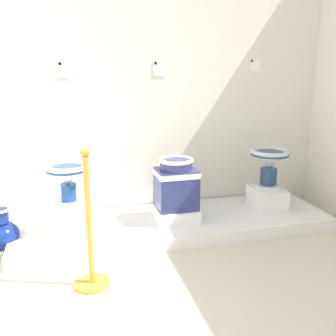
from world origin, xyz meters
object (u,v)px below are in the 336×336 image
at_px(antique_toilet_central_ornate, 176,182).
at_px(antique_toilet_pale_glazed, 269,162).
at_px(decorative_vase_companion, 2,233).
at_px(plinth_block_broad_patterned, 71,220).
at_px(antique_toilet_broad_patterned, 68,178).
at_px(info_placard_second, 159,68).
at_px(plinth_block_central_ornate, 176,213).
at_px(stanchion_post_near_left, 90,247).
at_px(info_placard_third, 255,64).
at_px(info_placard_first, 64,69).
at_px(plinth_block_pale_glazed, 267,198).

bearing_deg(antique_toilet_central_ornate, antique_toilet_pale_glazed, 3.30).
xyz_separation_m(antique_toilet_pale_glazed, decorative_vase_companion, (-2.50, -0.05, -0.43)).
bearing_deg(antique_toilet_central_ornate, plinth_block_broad_patterned, -177.42).
bearing_deg(antique_toilet_broad_patterned, decorative_vase_companion, 175.28).
relative_size(antique_toilet_central_ornate, decorative_vase_companion, 1.23).
bearing_deg(info_placard_second, antique_toilet_broad_patterned, -150.16).
relative_size(antique_toilet_central_ornate, info_placard_second, 3.23).
height_order(info_placard_second, decorative_vase_companion, info_placard_second).
distance_m(plinth_block_broad_patterned, plinth_block_central_ornate, 0.96).
relative_size(info_placard_second, stanchion_post_near_left, 0.15).
relative_size(info_placard_third, stanchion_post_near_left, 0.12).
relative_size(plinth_block_broad_patterned, antique_toilet_pale_glazed, 0.97).
height_order(antique_toilet_broad_patterned, info_placard_second, info_placard_second).
distance_m(antique_toilet_pale_glazed, decorative_vase_companion, 2.54).
height_order(info_placard_second, info_placard_third, info_placard_third).
xyz_separation_m(antique_toilet_central_ornate, info_placard_first, (-0.92, 0.49, 1.01)).
distance_m(plinth_block_central_ornate, stanchion_post_near_left, 1.11).
relative_size(antique_toilet_broad_patterned, antique_toilet_pale_glazed, 0.95).
bearing_deg(plinth_block_central_ornate, info_placard_third, 26.24).
height_order(plinth_block_broad_patterned, stanchion_post_near_left, stanchion_post_near_left).
relative_size(info_placard_first, info_placard_third, 1.20).
bearing_deg(antique_toilet_central_ornate, antique_toilet_broad_patterned, -177.42).
bearing_deg(antique_toilet_central_ornate, info_placard_first, 152.07).
relative_size(plinth_block_central_ornate, stanchion_post_near_left, 0.37).
distance_m(plinth_block_central_ornate, info_placard_first, 1.68).
distance_m(plinth_block_pale_glazed, stanchion_post_near_left, 1.98).
bearing_deg(decorative_vase_companion, plinth_block_broad_patterned, -4.72).
bearing_deg(plinth_block_central_ornate, info_placard_first, 152.07).
height_order(antique_toilet_central_ornate, antique_toilet_pale_glazed, antique_toilet_pale_glazed).
relative_size(plinth_block_broad_patterned, info_placard_first, 2.60).
height_order(plinth_block_central_ornate, plinth_block_pale_glazed, plinth_block_pale_glazed).
relative_size(plinth_block_broad_patterned, stanchion_post_near_left, 0.39).
bearing_deg(plinth_block_pale_glazed, antique_toilet_broad_patterned, -177.05).
relative_size(antique_toilet_pale_glazed, info_placard_first, 2.67).
bearing_deg(plinth_block_pale_glazed, plinth_block_central_ornate, -176.70).
relative_size(plinth_block_broad_patterned, antique_toilet_broad_patterned, 1.03).
height_order(plinth_block_central_ornate, antique_toilet_pale_glazed, antique_toilet_pale_glazed).
height_order(antique_toilet_broad_patterned, antique_toilet_central_ornate, antique_toilet_broad_patterned).
relative_size(plinth_block_broad_patterned, info_placard_third, 3.12).
bearing_deg(plinth_block_broad_patterned, antique_toilet_pale_glazed, 2.95).
bearing_deg(antique_toilet_broad_patterned, stanchion_post_near_left, -80.05).
bearing_deg(info_placard_first, plinth_block_broad_patterned, -93.82).
xyz_separation_m(antique_toilet_pale_glazed, info_placard_first, (-1.90, 0.43, 0.89)).
relative_size(antique_toilet_broad_patterned, info_placard_third, 3.04).
bearing_deg(stanchion_post_near_left, info_placard_first, 93.99).
relative_size(antique_toilet_central_ornate, info_placard_first, 3.17).
bearing_deg(antique_toilet_central_ornate, plinth_block_central_ornate, 116.57).
xyz_separation_m(plinth_block_broad_patterned, info_placard_first, (0.04, 0.53, 1.26)).
bearing_deg(plinth_block_pale_glazed, stanchion_post_near_left, -156.63).
relative_size(info_placard_second, decorative_vase_companion, 0.38).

